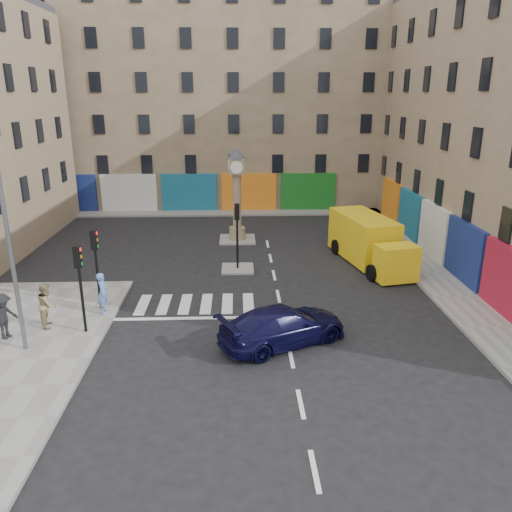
{
  "coord_description": "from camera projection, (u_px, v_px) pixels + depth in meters",
  "views": [
    {
      "loc": [
        -1.96,
        -18.72,
        9.5
      ],
      "look_at": [
        -1.09,
        4.33,
        2.0
      ],
      "focal_mm": 35.0,
      "sensor_mm": 36.0,
      "label": 1
    }
  ],
  "objects": [
    {
      "name": "ground",
      "position": [
        286.0,
        333.0,
        20.8
      ],
      "size": [
        120.0,
        120.0,
        0.0
      ],
      "primitive_type": "plane",
      "color": "black",
      "rests_on": "ground"
    },
    {
      "name": "building_far",
      "position": [
        214.0,
        106.0,
        44.63
      ],
      "size": [
        32.0,
        10.0,
        17.0
      ],
      "primitive_type": "cube",
      "color": "gray",
      "rests_on": "ground"
    },
    {
      "name": "yellow_van",
      "position": [
        368.0,
        241.0,
        29.11
      ],
      "size": [
        3.69,
        7.67,
        2.68
      ],
      "rotation": [
        0.0,
        0.0,
        0.2
      ],
      "color": "yellow",
      "rests_on": "ground"
    },
    {
      "name": "traffic_light_left_near",
      "position": [
        80.0,
        275.0,
        19.88
      ],
      "size": [
        0.28,
        0.22,
        3.7
      ],
      "color": "black",
      "rests_on": "sidewalk_left"
    },
    {
      "name": "navy_sedan",
      "position": [
        283.0,
        326.0,
        19.75
      ],
      "size": [
        5.68,
        4.31,
        1.53
      ],
      "primitive_type": "imported",
      "rotation": [
        0.0,
        0.0,
        2.04
      ],
      "color": "black",
      "rests_on": "ground"
    },
    {
      "name": "pedestrian_tan",
      "position": [
        47.0,
        304.0,
        20.88
      ],
      "size": [
        0.89,
        1.05,
        1.92
      ],
      "primitive_type": "imported",
      "rotation": [
        0.0,
        0.0,
        1.76
      ],
      "color": "#97895C",
      "rests_on": "sidewalk_left"
    },
    {
      "name": "clock_pillar",
      "position": [
        237.0,
        189.0,
        32.93
      ],
      "size": [
        1.2,
        1.2,
        6.1
      ],
      "color": "#977F63",
      "rests_on": "island_far"
    },
    {
      "name": "pedestrian_blue",
      "position": [
        103.0,
        293.0,
        22.17
      ],
      "size": [
        0.5,
        0.72,
        1.87
      ],
      "primitive_type": "imported",
      "rotation": [
        0.0,
        0.0,
        1.65
      ],
      "color": "#5E84D6",
      "rests_on": "sidewalk_left"
    },
    {
      "name": "island_near",
      "position": [
        238.0,
        269.0,
        28.31
      ],
      "size": [
        1.8,
        1.8,
        0.12
      ],
      "primitive_type": "cube",
      "color": "gray",
      "rests_on": "ground"
    },
    {
      "name": "traffic_light_left_far",
      "position": [
        96.0,
        257.0,
        22.16
      ],
      "size": [
        0.28,
        0.22,
        3.7
      ],
      "color": "black",
      "rests_on": "sidewalk_left"
    },
    {
      "name": "lamp_post",
      "position": [
        7.0,
        233.0,
        17.81
      ],
      "size": [
        0.5,
        0.25,
        8.3
      ],
      "color": "#595B60",
      "rests_on": "sidewalk_left"
    },
    {
      "name": "sidewalk_far",
      "position": [
        213.0,
        212.0,
        41.73
      ],
      "size": [
        32.0,
        2.4,
        0.15
      ],
      "primitive_type": "cube",
      "color": "gray",
      "rests_on": "ground"
    },
    {
      "name": "traffic_light_island",
      "position": [
        237.0,
        226.0,
        27.53
      ],
      "size": [
        0.28,
        0.22,
        3.7
      ],
      "color": "black",
      "rests_on": "island_near"
    },
    {
      "name": "island_far",
      "position": [
        237.0,
        239.0,
        34.01
      ],
      "size": [
        2.4,
        2.4,
        0.12
      ],
      "primitive_type": "cube",
      "color": "gray",
      "rests_on": "ground"
    },
    {
      "name": "pedestrian_dark",
      "position": [
        4.0,
        316.0,
        19.81
      ],
      "size": [
        1.09,
        1.39,
        1.89
      ],
      "primitive_type": "imported",
      "rotation": [
        0.0,
        0.0,
        1.21
      ],
      "color": "black",
      "rests_on": "sidewalk_left"
    },
    {
      "name": "sidewalk_right",
      "position": [
        412.0,
        255.0,
        30.59
      ],
      "size": [
        2.6,
        30.0,
        0.15
      ],
      "primitive_type": "cube",
      "color": "gray",
      "rests_on": "ground"
    }
  ]
}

